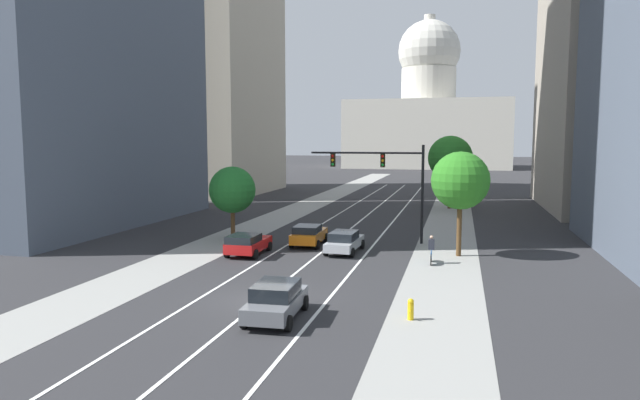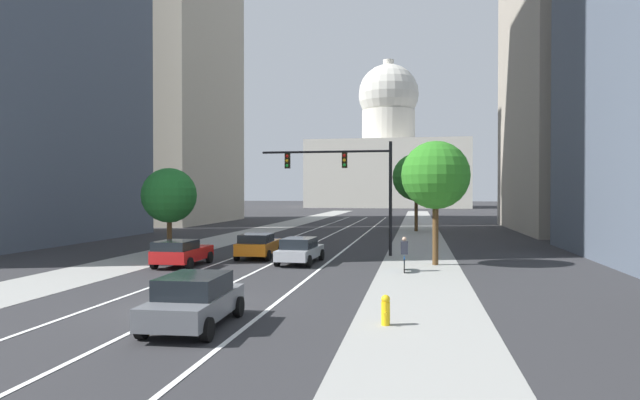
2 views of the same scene
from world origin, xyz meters
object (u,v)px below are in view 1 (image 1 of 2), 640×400
Objects in this scene: capitol_building at (428,117)px; car_red at (248,243)px; traffic_signal_mast at (387,173)px; fire_hydrant at (411,309)px; street_tree_near_left at (232,190)px; car_orange at (309,234)px; street_tree_far_right at (460,181)px; street_tree_mid_right at (450,158)px; street_tree_near_right at (450,165)px; cyclist at (431,250)px; car_silver at (344,241)px; car_gray at (276,300)px.

capitol_building reaches higher than car_red.
traffic_signal_mast reaches higher than fire_hydrant.
car_orange is at bearing -8.16° from street_tree_near_left.
street_tree_near_left is at bearing 132.31° from fire_hydrant.
street_tree_mid_right is at bearing 92.40° from street_tree_far_right.
car_red is 0.60× the size of street_tree_far_right.
street_tree_mid_right is at bearing -93.64° from street_tree_near_right.
street_tree_mid_right is (4.07, 22.04, 0.45)m from traffic_signal_mast.
car_red is 6.69m from street_tree_near_left.
car_red is at bearing -92.07° from capitol_building.
car_orange is 17.32m from fire_hydrant.
cyclist is at bearing -91.03° from street_tree_mid_right.
capitol_building is at bearing 91.81° from traffic_signal_mast.
car_silver is at bearing -124.67° from car_orange.
car_orange is at bearing -153.46° from traffic_signal_mast.
car_orange reaches higher than car_silver.
street_tree_near_right is (7.79, -94.26, -8.96)m from capitol_building.
car_gray is (1.49, -135.60, -12.89)m from capitol_building.
capitol_building reaches higher than car_orange.
car_red is at bearing 89.85° from cyclist.
car_gray is 4.75× the size of fire_hydrant.
street_tree_near_left reaches higher than car_silver.
car_red is 31.99m from street_tree_near_right.
cyclist is at bearing -91.07° from street_tree_near_right.
traffic_signal_mast is at bearing 27.06° from cyclist.
car_red is (-4.46, -123.54, -12.92)m from capitol_building.
street_tree_far_right is (7.36, 15.03, 4.06)m from car_gray.
traffic_signal_mast reaches higher than car_orange.
street_tree_mid_right reaches higher than car_red.
car_orange is (-1.48, -119.32, -12.91)m from capitol_building.
car_silver is 14.31m from fire_hydrant.
car_red is 0.89× the size of car_silver.
car_red is (-2.98, -4.23, -0.01)m from car_orange.
cyclist is (8.73, -3.96, 0.07)m from car_orange.
street_tree_near_right reaches higher than car_red.
capitol_building is at bearing -2.50° from car_red.
car_gray is at bearing -177.52° from car_silver.
street_tree_mid_right is (0.80, 39.74, 5.04)m from fire_hydrant.
car_silver is 5.02× the size of fire_hydrant.
street_tree_mid_right is (6.28, 40.91, 4.71)m from car_gray.
street_tree_near_right reaches higher than street_tree_near_left.
fire_hydrant is at bearing -87.03° from capitol_building.
street_tree_near_right is at bearing -11.15° from car_gray.
cyclist reaches higher than car_red.
fire_hydrant is 0.11× the size of street_tree_mid_right.
capitol_building is 9.90× the size of car_orange.
car_orange is 2.50× the size of cyclist.
capitol_building is 121.92m from car_silver.
street_tree_near_right is 1.17× the size of street_tree_near_left.
cyclist is 29.28m from street_tree_near_right.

